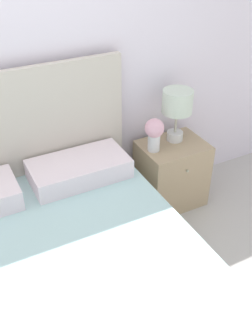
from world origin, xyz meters
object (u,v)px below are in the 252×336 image
Objects in this scene: bed at (64,289)px; nightstand at (171,174)px; table_lamp at (177,106)px; flower_vase at (155,132)px.

bed is 3.66× the size of nightstand.
flower_vase is (-0.23, -0.06, -0.14)m from table_lamp.
bed is 1.39m from nightstand.
nightstand is (1.19, 0.71, -0.02)m from bed.
bed is at bearing -148.00° from table_lamp.
table_lamp is 0.27m from flower_vase.
nightstand is 0.47m from flower_vase.
table_lamp is at bearing 32.00° from bed.
bed is 4.85× the size of table_lamp.
table_lamp is 1.60× the size of flower_vase.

